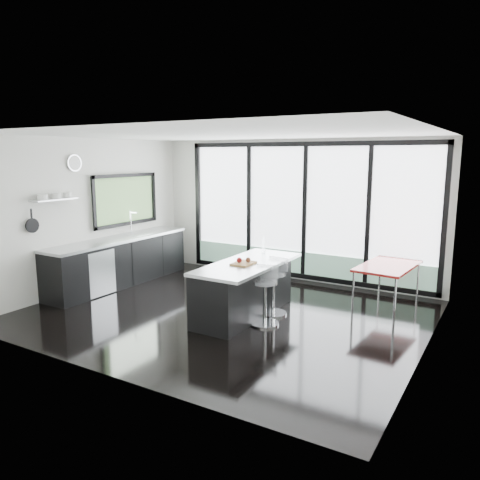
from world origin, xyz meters
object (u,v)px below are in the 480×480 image
Objects in this scene: island at (244,288)px; bar_stool_far at (273,293)px; bar_stool_near at (265,302)px; red_table at (387,286)px.

island is 3.03× the size of bar_stool_far.
bar_stool_near is 0.98× the size of bar_stool_far.
island is 1.57× the size of red_table.
island is 0.47m from bar_stool_far.
island is at bearing -142.40° from bar_stool_far.
bar_stool_far is 0.52× the size of red_table.
red_table is at bearing 46.10° from bar_stool_far.
bar_stool_near is at bearing -127.48° from red_table.
bar_stool_near is (0.48, -0.22, -0.09)m from island.
red_table reaches higher than bar_stool_far.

